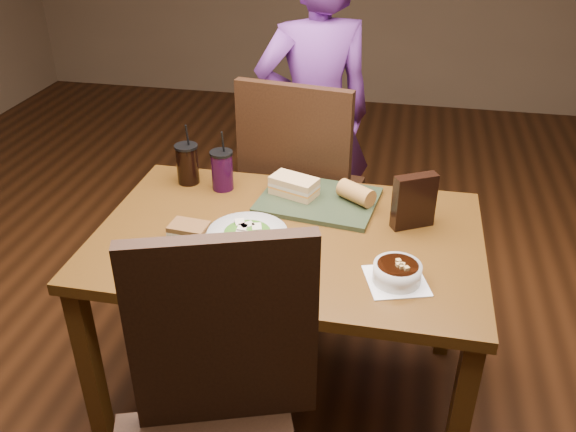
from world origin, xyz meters
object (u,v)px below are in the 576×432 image
at_px(baguette_far, 356,193).
at_px(baguette_near, 263,266).
at_px(chair_far, 298,186).
at_px(salad_bowl, 248,240).
at_px(sandwich_far, 294,186).
at_px(chair_near, 215,426).
at_px(diner, 315,120).
at_px(soup_bowl, 397,272).
at_px(sandwich_near, 189,232).
at_px(cup_berry, 222,170).
at_px(chip_bag, 414,201).
at_px(tray_near, 227,255).
at_px(cup_cola, 187,164).
at_px(tray_far, 318,200).
at_px(dining_table, 288,256).

bearing_deg(baguette_far, baguette_near, -113.74).
bearing_deg(chair_far, baguette_near, -86.19).
distance_m(salad_bowl, sandwich_far, 0.42).
bearing_deg(salad_bowl, chair_near, -84.44).
distance_m(chair_near, salad_bowl, 0.60).
distance_m(diner, soup_bowl, 1.26).
xyz_separation_m(sandwich_near, cup_berry, (-0.01, 0.41, 0.03)).
height_order(diner, chip_bag, diner).
distance_m(chair_far, tray_near, 0.81).
bearing_deg(sandwich_far, diner, 93.32).
bearing_deg(chip_bag, soup_bowl, -125.07).
height_order(salad_bowl, soup_bowl, salad_bowl).
xyz_separation_m(sandwich_far, baguette_far, (0.23, -0.01, 0.00)).
height_order(diner, cup_cola, diner).
relative_size(diner, soup_bowl, 7.09).
bearing_deg(diner, cup_cola, 35.42).
xyz_separation_m(tray_far, sandwich_near, (-0.37, -0.37, 0.04)).
bearing_deg(tray_far, dining_table, -105.51).
height_order(soup_bowl, sandwich_far, sandwich_far).
bearing_deg(sandwich_far, tray_near, -107.48).
xyz_separation_m(salad_bowl, chip_bag, (0.51, 0.30, 0.04)).
bearing_deg(tray_near, dining_table, 47.32).
height_order(chair_near, tray_near, chair_near).
height_order(soup_bowl, chip_bag, chip_bag).
height_order(baguette_far, cup_cola, cup_cola).
xyz_separation_m(dining_table, soup_bowl, (0.37, -0.20, 0.12)).
relative_size(dining_table, chip_bag, 6.74).
relative_size(tray_near, chip_bag, 2.18).
distance_m(baguette_near, baguette_far, 0.56).
bearing_deg(baguette_near, chair_near, -92.84).
relative_size(dining_table, cup_cola, 5.33).
bearing_deg(cup_berry, tray_far, -5.74).
distance_m(tray_near, baguette_far, 0.56).
height_order(chair_near, soup_bowl, chair_near).
distance_m(chair_near, sandwich_far, 0.99).
height_order(salad_bowl, cup_cola, cup_cola).
distance_m(tray_far, sandwich_near, 0.52).
bearing_deg(chair_far, diner, 88.59).
distance_m(chair_far, cup_cola, 0.54).
bearing_deg(soup_bowl, tray_near, 177.58).
bearing_deg(cup_cola, chip_bag, -10.64).
height_order(chair_far, salad_bowl, chair_far).
height_order(salad_bowl, sandwich_near, salad_bowl).
bearing_deg(cup_berry, baguette_far, -3.99).
bearing_deg(tray_near, soup_bowl, -2.42).
height_order(sandwich_near, sandwich_far, sandwich_far).
bearing_deg(chair_near, salad_bowl, 95.56).
bearing_deg(sandwich_near, dining_table, 22.93).
height_order(chair_far, soup_bowl, chair_far).
distance_m(diner, cup_berry, 0.75).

